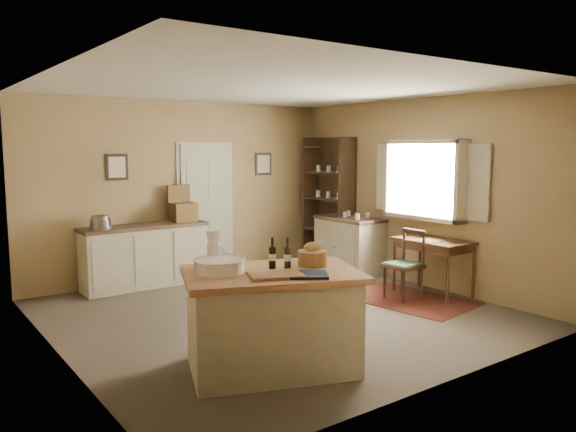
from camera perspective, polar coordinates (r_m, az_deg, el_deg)
name	(u,v)px	position (r m, az deg, el deg)	size (l,w,h in m)	color
ground	(277,313)	(6.92, -1.10, -9.84)	(5.00, 5.00, 0.00)	#51473E
wall_back	(184,190)	(8.81, -10.48, 2.65)	(5.00, 0.10, 2.70)	#997D54
wall_front	(450,227)	(4.83, 16.10, -1.08)	(5.00, 0.10, 2.70)	#997D54
wall_left	(56,219)	(5.62, -22.54, -0.24)	(0.10, 5.00, 2.70)	#997D54
wall_right	(419,193)	(8.33, 13.13, 2.33)	(0.10, 5.00, 2.70)	#997D54
ceiling	(277,87)	(6.65, -1.16, 13.01)	(5.00, 5.00, 0.00)	silver
door	(206,207)	(8.97, -8.34, 0.87)	(0.97, 0.06, 2.11)	#A9B194
framed_prints	(196,165)	(8.86, -9.30, 5.09)	(2.82, 0.02, 0.38)	black
window	(426,180)	(8.13, 13.88, 3.61)	(0.25, 1.99, 1.12)	beige
work_island	(271,317)	(5.14, -1.75, -10.27)	(1.80, 1.49, 1.20)	beige
sideboard	(146,254)	(8.34, -14.27, -3.72)	(1.80, 0.52, 1.18)	beige
rug	(410,300)	(7.65, 12.24, -8.31)	(1.10, 1.60, 0.01)	#461F12
writing_desk	(433,246)	(7.84, 14.56, -2.98)	(0.61, 1.00, 0.82)	#361D10
desk_chair	(403,266)	(7.58, 11.63, -4.97)	(0.42, 0.42, 0.90)	black
right_cabinet	(350,245)	(9.01, 6.27, -2.90)	(0.62, 1.11, 0.99)	beige
shelving_unit	(330,202)	(9.53, 4.32, 1.44)	(0.37, 0.97, 2.17)	black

